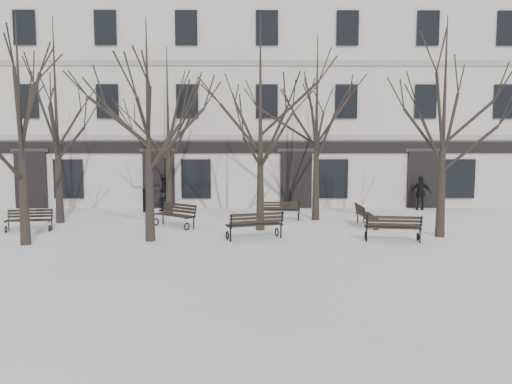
{
  "coord_description": "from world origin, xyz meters",
  "views": [
    {
      "loc": [
        1.3,
        -17.42,
        3.35
      ],
      "look_at": [
        1.42,
        3.0,
        1.31
      ],
      "focal_mm": 35.0,
      "sensor_mm": 36.0,
      "label": 1
    }
  ],
  "objects_px": {
    "tree_3": "(445,100)",
    "bench_1": "(255,224)",
    "tree_1": "(148,103)",
    "bench_2": "(393,227)",
    "tree_2": "(260,96)",
    "bench_3": "(176,214)",
    "bench_5": "(365,215)",
    "bench_4": "(280,210)",
    "tree_0": "(19,103)",
    "bench_0": "(29,219)"
  },
  "relations": [
    {
      "from": "bench_0",
      "to": "bench_1",
      "type": "distance_m",
      "value": 8.7
    },
    {
      "from": "tree_1",
      "to": "bench_1",
      "type": "bearing_deg",
      "value": 3.65
    },
    {
      "from": "bench_1",
      "to": "bench_4",
      "type": "height_order",
      "value": "bench_1"
    },
    {
      "from": "bench_1",
      "to": "bench_4",
      "type": "relative_size",
      "value": 1.19
    },
    {
      "from": "bench_1",
      "to": "bench_3",
      "type": "distance_m",
      "value": 4.06
    },
    {
      "from": "bench_2",
      "to": "bench_5",
      "type": "distance_m",
      "value": 3.07
    },
    {
      "from": "bench_1",
      "to": "bench_4",
      "type": "xyz_separation_m",
      "value": [
        1.1,
        4.22,
        -0.07
      ]
    },
    {
      "from": "tree_2",
      "to": "bench_5",
      "type": "relative_size",
      "value": 4.63
    },
    {
      "from": "tree_1",
      "to": "bench_0",
      "type": "relative_size",
      "value": 4.37
    },
    {
      "from": "tree_1",
      "to": "bench_5",
      "type": "xyz_separation_m",
      "value": [
        7.98,
        2.85,
        -4.16
      ]
    },
    {
      "from": "bench_2",
      "to": "bench_5",
      "type": "bearing_deg",
      "value": -77.48
    },
    {
      "from": "bench_0",
      "to": "bench_1",
      "type": "xyz_separation_m",
      "value": [
        8.54,
        -1.66,
        0.08
      ]
    },
    {
      "from": "tree_1",
      "to": "bench_2",
      "type": "xyz_separation_m",
      "value": [
        8.23,
        -0.21,
        -4.13
      ]
    },
    {
      "from": "tree_1",
      "to": "tree_2",
      "type": "xyz_separation_m",
      "value": [
        3.79,
        2.12,
        0.44
      ]
    },
    {
      "from": "bench_3",
      "to": "bench_2",
      "type": "bearing_deg",
      "value": 16.93
    },
    {
      "from": "bench_0",
      "to": "bench_5",
      "type": "distance_m",
      "value": 12.97
    },
    {
      "from": "tree_3",
      "to": "bench_4",
      "type": "relative_size",
      "value": 4.5
    },
    {
      "from": "tree_3",
      "to": "tree_2",
      "type": "bearing_deg",
      "value": 167.24
    },
    {
      "from": "tree_3",
      "to": "bench_1",
      "type": "height_order",
      "value": "tree_3"
    },
    {
      "from": "bench_2",
      "to": "bench_5",
      "type": "xyz_separation_m",
      "value": [
        -0.26,
        3.06,
        -0.03
      ]
    },
    {
      "from": "tree_2",
      "to": "bench_3",
      "type": "xyz_separation_m",
      "value": [
        -3.35,
        0.67,
        -4.57
      ]
    },
    {
      "from": "tree_0",
      "to": "bench_1",
      "type": "bearing_deg",
      "value": 6.38
    },
    {
      "from": "bench_3",
      "to": "bench_4",
      "type": "relative_size",
      "value": 1.08
    },
    {
      "from": "tree_0",
      "to": "bench_0",
      "type": "height_order",
      "value": "tree_0"
    },
    {
      "from": "tree_0",
      "to": "tree_1",
      "type": "xyz_separation_m",
      "value": [
        3.97,
        0.62,
        0.03
      ]
    },
    {
      "from": "bench_1",
      "to": "bench_3",
      "type": "bearing_deg",
      "value": -58.25
    },
    {
      "from": "tree_1",
      "to": "tree_2",
      "type": "relative_size",
      "value": 0.91
    },
    {
      "from": "bench_5",
      "to": "bench_1",
      "type": "bearing_deg",
      "value": 120.7
    },
    {
      "from": "tree_1",
      "to": "bench_5",
      "type": "bearing_deg",
      "value": 19.66
    },
    {
      "from": "bench_3",
      "to": "tree_0",
      "type": "bearing_deg",
      "value": -104.2
    },
    {
      "from": "bench_0",
      "to": "bench_2",
      "type": "xyz_separation_m",
      "value": [
        13.19,
        -2.11,
        0.06
      ]
    },
    {
      "from": "tree_1",
      "to": "bench_3",
      "type": "distance_m",
      "value": 5.01
    },
    {
      "from": "tree_1",
      "to": "bench_3",
      "type": "relative_size",
      "value": 4.01
    },
    {
      "from": "tree_2",
      "to": "bench_2",
      "type": "bearing_deg",
      "value": -27.74
    },
    {
      "from": "tree_2",
      "to": "bench_0",
      "type": "bearing_deg",
      "value": -178.49
    },
    {
      "from": "tree_3",
      "to": "bench_5",
      "type": "xyz_separation_m",
      "value": [
        -2.19,
        2.17,
        -4.33
      ]
    },
    {
      "from": "tree_2",
      "to": "tree_3",
      "type": "distance_m",
      "value": 6.55
    },
    {
      "from": "tree_1",
      "to": "bench_3",
      "type": "xyz_separation_m",
      "value": [
        0.43,
        2.8,
        -4.13
      ]
    },
    {
      "from": "tree_3",
      "to": "bench_0",
      "type": "distance_m",
      "value": 15.79
    },
    {
      "from": "bench_4",
      "to": "tree_1",
      "type": "bearing_deg",
      "value": 44.77
    },
    {
      "from": "tree_3",
      "to": "bench_4",
      "type": "bearing_deg",
      "value": 145.54
    },
    {
      "from": "bench_1",
      "to": "bench_2",
      "type": "relative_size",
      "value": 1.07
    },
    {
      "from": "bench_1",
      "to": "bench_4",
      "type": "distance_m",
      "value": 4.36
    },
    {
      "from": "tree_1",
      "to": "bench_5",
      "type": "height_order",
      "value": "tree_1"
    },
    {
      "from": "tree_2",
      "to": "bench_0",
      "type": "distance_m",
      "value": 9.9
    },
    {
      "from": "bench_1",
      "to": "bench_3",
      "type": "xyz_separation_m",
      "value": [
        -3.14,
        2.57,
        -0.02
      ]
    },
    {
      "from": "bench_5",
      "to": "bench_0",
      "type": "bearing_deg",
      "value": 94.14
    },
    {
      "from": "bench_4",
      "to": "bench_5",
      "type": "distance_m",
      "value": 3.67
    },
    {
      "from": "tree_3",
      "to": "bench_1",
      "type": "distance_m",
      "value": 7.87
    },
    {
      "from": "tree_3",
      "to": "bench_1",
      "type": "bearing_deg",
      "value": -176.09
    }
  ]
}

